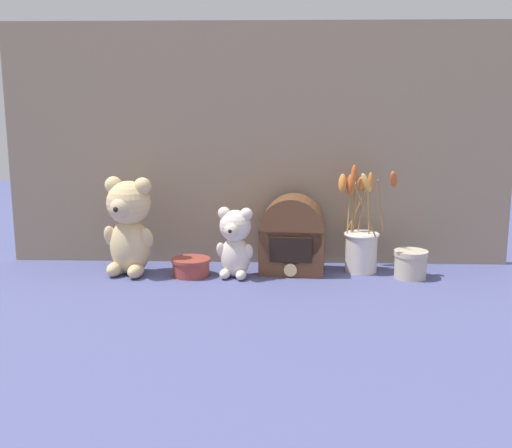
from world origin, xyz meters
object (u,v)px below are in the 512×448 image
teddy_bear_large (129,224)px  vintage_radio (293,237)px  decorative_tin_tall (411,264)px  decorative_tin_short (191,267)px  flower_vase (361,240)px  teddy_bear_medium (235,241)px

teddy_bear_large → vintage_radio: size_ratio=1.26×
decorative_tin_tall → decorative_tin_short: decorative_tin_tall is taller
flower_vase → decorative_tin_short: flower_vase is taller
teddy_bear_medium → decorative_tin_short: teddy_bear_medium is taller
decorative_tin_short → vintage_radio: bearing=10.4°
vintage_radio → teddy_bear_medium: bearing=-158.5°
decorative_tin_tall → vintage_radio: bearing=171.1°
teddy_bear_large → teddy_bear_medium: bearing=-3.7°
teddy_bear_medium → flower_vase: size_ratio=0.64×
vintage_radio → decorative_tin_short: 0.30m
flower_vase → decorative_tin_tall: 0.15m
flower_vase → decorative_tin_tall: size_ratio=3.29×
flower_vase → decorative_tin_short: bearing=-172.7°
decorative_tin_short → flower_vase: bearing=7.3°
teddy_bear_large → decorative_tin_tall: 0.79m
flower_vase → decorative_tin_short: size_ratio=2.80×
teddy_bear_medium → decorative_tin_short: (-0.13, 0.01, -0.08)m
teddy_bear_medium → decorative_tin_short: 0.15m
teddy_bear_large → teddy_bear_medium: 0.30m
teddy_bear_medium → vintage_radio: (0.16, 0.06, -0.00)m
teddy_bear_medium → decorative_tin_tall: (0.49, 0.01, -0.06)m
vintage_radio → decorative_tin_short: bearing=-169.6°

